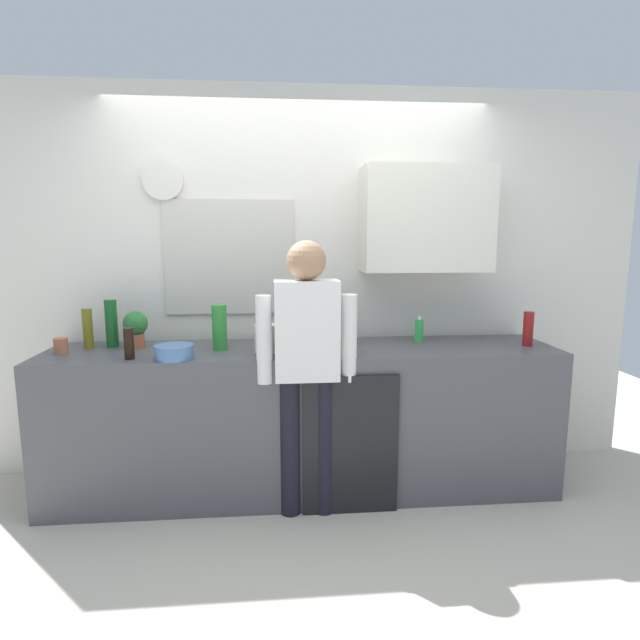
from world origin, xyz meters
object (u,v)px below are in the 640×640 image
(storage_canister, at_px, (266,338))
(bottle_clear_soda, at_px, (220,327))
(coffee_maker, at_px, (313,330))
(bottle_red_vinegar, at_px, (528,329))
(bottle_green_wine, at_px, (111,323))
(mixing_bowl, at_px, (174,352))
(person_at_sink, at_px, (307,356))
(potted_plant, at_px, (136,327))
(dish_soap, at_px, (419,330))
(cup_terracotta_mug, at_px, (61,346))
(bottle_olive_oil, at_px, (88,329))
(bottle_amber_beer, at_px, (348,326))
(bottle_dark_sauce, at_px, (129,344))

(storage_canister, bearing_deg, bottle_clear_soda, 161.47)
(coffee_maker, bearing_deg, bottle_red_vinegar, 5.64)
(bottle_clear_soda, relative_size, bottle_green_wine, 0.93)
(coffee_maker, height_order, bottle_clear_soda, coffee_maker)
(mixing_bowl, relative_size, person_at_sink, 0.14)
(bottle_green_wine, distance_m, mixing_bowl, 0.59)
(bottle_red_vinegar, relative_size, potted_plant, 0.96)
(person_at_sink, bearing_deg, bottle_green_wine, 171.42)
(bottle_green_wine, distance_m, dish_soap, 1.97)
(coffee_maker, bearing_deg, cup_terracotta_mug, 173.00)
(bottle_olive_oil, height_order, person_at_sink, person_at_sink)
(bottle_green_wine, distance_m, bottle_olive_oil, 0.14)
(dish_soap, distance_m, person_at_sink, 0.89)
(mixing_bowl, xyz_separation_m, person_at_sink, (0.75, -0.08, -0.02))
(bottle_amber_beer, relative_size, dish_soap, 1.28)
(bottle_green_wine, bearing_deg, bottle_amber_beer, -0.63)
(dish_soap, bearing_deg, bottle_olive_oil, -179.46)
(bottle_dark_sauce, xyz_separation_m, cup_terracotta_mug, (-0.45, 0.19, -0.04))
(potted_plant, bearing_deg, mixing_bowl, -48.10)
(coffee_maker, height_order, potted_plant, coffee_maker)
(bottle_clear_soda, distance_m, storage_canister, 0.30)
(bottle_clear_soda, xyz_separation_m, bottle_olive_oil, (-0.82, 0.11, -0.01))
(mixing_bowl, xyz_separation_m, dish_soap, (1.52, 0.35, 0.04))
(bottle_dark_sauce, height_order, person_at_sink, person_at_sink)
(potted_plant, height_order, person_at_sink, person_at_sink)
(bottle_amber_beer, xyz_separation_m, bottle_red_vinegar, (1.13, -0.19, -0.01))
(coffee_maker, distance_m, bottle_clear_soda, 0.59)
(bottle_green_wine, xyz_separation_m, dish_soap, (1.97, -0.01, -0.07))
(bottle_amber_beer, bearing_deg, person_at_sink, -124.45)
(coffee_maker, height_order, bottle_olive_oil, coffee_maker)
(bottle_amber_beer, xyz_separation_m, mixing_bowl, (-1.05, -0.35, -0.08))
(bottle_clear_soda, bearing_deg, mixing_bowl, -137.39)
(bottle_olive_oil, distance_m, potted_plant, 0.29)
(storage_canister, bearing_deg, cup_terracotta_mug, 176.03)
(bottle_green_wine, height_order, bottle_olive_oil, bottle_green_wine)
(bottle_dark_sauce, xyz_separation_m, storage_canister, (0.77, 0.11, -0.00))
(coffee_maker, relative_size, bottle_clear_soda, 1.18)
(bottle_clear_soda, relative_size, storage_canister, 1.65)
(bottle_olive_oil, xyz_separation_m, person_at_sink, (1.33, -0.41, -0.11))
(bottle_clear_soda, relative_size, person_at_sink, 0.17)
(bottle_green_wine, bearing_deg, person_at_sink, -20.40)
(bottle_olive_oil, relative_size, dish_soap, 1.39)
(coffee_maker, xyz_separation_m, storage_canister, (-0.27, 0.10, -0.06))
(mixing_bowl, bearing_deg, bottle_amber_beer, 18.33)
(cup_terracotta_mug, bearing_deg, dish_soap, 3.67)
(cup_terracotta_mug, height_order, person_at_sink, person_at_sink)
(coffee_maker, height_order, bottle_amber_beer, coffee_maker)
(bottle_amber_beer, xyz_separation_m, dish_soap, (0.48, 0.00, -0.04))
(bottle_green_wine, bearing_deg, bottle_dark_sauce, -60.54)
(mixing_bowl, height_order, storage_canister, storage_canister)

